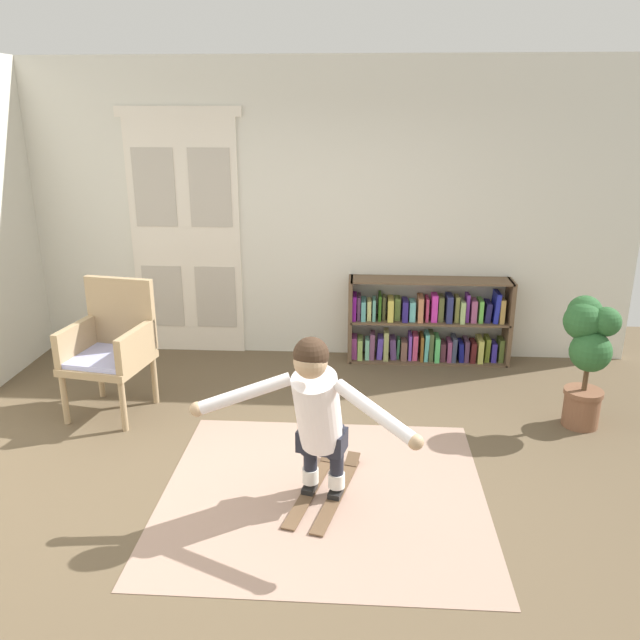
% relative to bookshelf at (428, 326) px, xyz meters
% --- Properties ---
extents(ground_plane, '(7.20, 7.20, 0.00)m').
position_rel_bookshelf_xyz_m(ground_plane, '(-1.01, -2.39, -0.37)').
color(ground_plane, brown).
extents(back_wall, '(6.00, 0.10, 2.90)m').
position_rel_bookshelf_xyz_m(back_wall, '(-1.01, 0.21, 1.08)').
color(back_wall, silver).
rests_on(back_wall, ground).
extents(double_door, '(1.22, 0.05, 2.45)m').
position_rel_bookshelf_xyz_m(double_door, '(-2.43, 0.15, 0.86)').
color(double_door, silver).
rests_on(double_door, ground).
extents(rug, '(2.13, 1.97, 0.01)m').
position_rel_bookshelf_xyz_m(rug, '(-0.90, -2.42, -0.37)').
color(rug, tan).
rests_on(rug, ground).
extents(bookshelf, '(1.60, 0.30, 0.85)m').
position_rel_bookshelf_xyz_m(bookshelf, '(0.00, 0.00, 0.00)').
color(bookshelf, brown).
rests_on(bookshelf, ground).
extents(wicker_chair, '(0.69, 0.69, 1.10)m').
position_rel_bookshelf_xyz_m(wicker_chair, '(-2.72, -1.27, 0.21)').
color(wicker_chair, tan).
rests_on(wicker_chair, ground).
extents(potted_plant, '(0.41, 0.44, 1.06)m').
position_rel_bookshelf_xyz_m(potted_plant, '(1.08, -1.34, 0.29)').
color(potted_plant, brown).
rests_on(potted_plant, ground).
extents(skis_pair, '(0.48, 0.95, 0.07)m').
position_rel_bookshelf_xyz_m(skis_pair, '(-0.89, -2.39, -0.35)').
color(skis_pair, brown).
rests_on(skis_pair, rug).
extents(person_skier, '(1.38, 0.77, 1.11)m').
position_rel_bookshelf_xyz_m(person_skier, '(-0.93, -2.56, 0.32)').
color(person_skier, white).
rests_on(person_skier, skis_pair).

